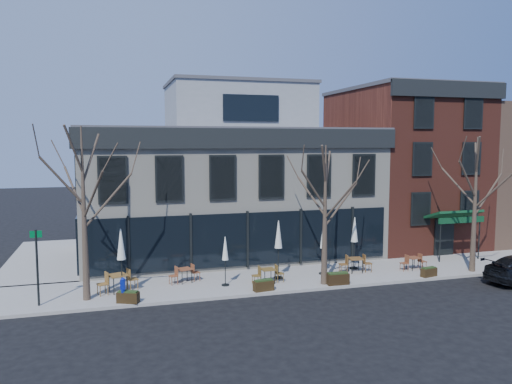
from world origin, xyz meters
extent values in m
plane|color=black|center=(0.00, 0.00, 0.00)|extent=(120.00, 120.00, 0.00)
cube|color=gray|center=(3.25, -2.15, 0.07)|extent=(33.50, 4.70, 0.15)
cube|color=gray|center=(-11.25, 6.00, 0.07)|extent=(4.50, 12.00, 0.15)
cube|color=beige|center=(0.00, 5.00, 4.00)|extent=(18.00, 10.00, 8.00)
cube|color=#47474C|center=(0.00, 5.00, 8.05)|extent=(18.30, 10.30, 0.30)
cube|color=black|center=(0.00, -0.12, 7.55)|extent=(18.30, 0.25, 1.10)
cube|color=black|center=(-9.12, 5.00, 7.55)|extent=(0.25, 10.30, 1.10)
cube|color=black|center=(0.00, -0.06, 1.90)|extent=(17.20, 0.12, 3.00)
cube|color=black|center=(-9.06, 4.00, 1.90)|extent=(0.12, 7.50, 3.00)
cube|color=gray|center=(1.00, 6.00, 9.60)|extent=(9.00, 6.50, 3.00)
cube|color=maroon|center=(13.00, 5.00, 5.50)|extent=(8.00, 10.00, 11.00)
cube|color=#47474C|center=(13.00, 5.00, 11.05)|extent=(8.20, 10.20, 0.25)
cube|color=black|center=(13.00, -0.12, 10.60)|extent=(8.20, 0.25, 1.00)
cube|color=#0C381C|center=(13.00, -0.85, 2.90)|extent=(3.20, 1.66, 0.67)
cube|color=black|center=(13.00, -0.05, 1.25)|extent=(1.40, 0.10, 2.50)
cube|color=#8C664C|center=(23.00, 6.00, 5.00)|extent=(12.00, 12.00, 10.00)
cone|color=#382B21|center=(-8.50, -3.20, 4.11)|extent=(0.34, 0.34, 7.92)
cylinder|color=#382B21|center=(-7.43, -3.01, 4.68)|extent=(2.23, 0.50, 2.48)
cylinder|color=#382B21|center=(-8.95, -2.23, 5.14)|extent=(1.03, 2.05, 2.14)
cylinder|color=#382B21|center=(-9.34, -3.51, 5.65)|extent=(1.80, 0.75, 2.21)
cylinder|color=#382B21|center=(-8.05, -4.16, 5.05)|extent=(1.03, 2.04, 2.28)
cone|color=#382B21|center=(3.00, -3.90, 3.67)|extent=(0.34, 0.34, 7.04)
cylinder|color=#382B21|center=(3.95, -3.73, 4.18)|extent=(2.00, 0.46, 2.21)
cylinder|color=#382B21|center=(2.60, -3.04, 4.59)|extent=(0.93, 1.84, 1.91)
cylinder|color=#382B21|center=(2.25, -4.17, 5.04)|extent=(1.61, 0.68, 1.97)
cylinder|color=#382B21|center=(3.40, -4.76, 4.51)|extent=(0.93, 1.83, 2.03)
cone|color=#382B21|center=(12.00, -3.90, 3.89)|extent=(0.34, 0.34, 7.48)
cylinder|color=#382B21|center=(13.01, -3.72, 4.43)|extent=(2.12, 0.48, 2.35)
cylinder|color=#382B21|center=(11.57, -2.99, 4.86)|extent=(0.98, 1.94, 2.03)
cylinder|color=#382B21|center=(11.20, -4.19, 5.35)|extent=(1.71, 0.71, 2.09)
cylinder|color=#382B21|center=(12.42, -4.81, 4.78)|extent=(0.98, 1.94, 2.16)
cylinder|color=black|center=(-10.50, -3.50, 1.85)|extent=(0.10, 0.10, 3.40)
cube|color=#005926|center=(-10.50, -3.50, 3.35)|extent=(0.50, 0.04, 0.30)
cylinder|color=#0C1D9C|center=(-6.91, -4.20, 0.47)|extent=(0.18, 0.18, 0.64)
cube|color=#0C1D9C|center=(-6.91, -4.20, 1.02)|extent=(0.24, 0.22, 0.46)
cone|color=#0C1D9C|center=(-6.91, -4.20, 1.29)|extent=(0.24, 0.24, 0.11)
cube|color=brown|center=(-7.11, -2.42, 0.99)|extent=(1.03, 1.03, 0.05)
cylinder|color=black|center=(-7.30, -2.83, 0.56)|extent=(0.05, 0.05, 0.83)
cylinder|color=black|center=(-6.70, -2.61, 0.56)|extent=(0.05, 0.05, 0.83)
cylinder|color=black|center=(-7.52, -2.22, 0.56)|extent=(0.05, 0.05, 0.83)
cylinder|color=black|center=(-6.91, -2.01, 0.56)|extent=(0.05, 0.05, 0.83)
cube|color=brown|center=(-3.79, -1.67, 0.86)|extent=(0.85, 0.85, 0.04)
cylinder|color=black|center=(-3.96, -2.01, 0.50)|extent=(0.04, 0.04, 0.70)
cylinder|color=black|center=(-3.45, -1.85, 0.50)|extent=(0.04, 0.04, 0.70)
cylinder|color=black|center=(-4.13, -1.49, 0.50)|extent=(0.04, 0.04, 0.70)
cylinder|color=black|center=(-3.61, -1.33, 0.50)|extent=(0.04, 0.04, 0.70)
cube|color=brown|center=(0.30, -2.95, 0.87)|extent=(0.72, 0.72, 0.04)
cylinder|color=black|center=(0.04, -3.24, 0.50)|extent=(0.04, 0.04, 0.71)
cylinder|color=black|center=(0.59, -3.21, 0.50)|extent=(0.04, 0.04, 0.71)
cylinder|color=black|center=(0.01, -2.70, 0.50)|extent=(0.04, 0.04, 0.71)
cylinder|color=black|center=(0.56, -2.67, 0.50)|extent=(0.04, 0.04, 0.71)
cube|color=brown|center=(5.58, -2.32, 0.93)|extent=(0.84, 0.84, 0.04)
cylinder|color=black|center=(5.25, -2.58, 0.53)|extent=(0.04, 0.04, 0.77)
cylinder|color=black|center=(5.84, -2.66, 0.53)|extent=(0.04, 0.04, 0.77)
cylinder|color=black|center=(5.33, -1.98, 0.53)|extent=(0.04, 0.04, 0.77)
cylinder|color=black|center=(5.92, -2.06, 0.53)|extent=(0.04, 0.04, 0.77)
cube|color=brown|center=(9.00, -2.73, 0.85)|extent=(0.72, 0.72, 0.04)
cylinder|color=black|center=(8.75, -3.01, 0.49)|extent=(0.04, 0.04, 0.69)
cylinder|color=black|center=(9.29, -2.97, 0.49)|extent=(0.04, 0.04, 0.69)
cylinder|color=black|center=(8.71, -2.48, 0.49)|extent=(0.04, 0.04, 0.69)
cylinder|color=black|center=(9.25, -2.44, 0.49)|extent=(0.04, 0.04, 0.69)
cylinder|color=black|center=(-6.92, -2.67, 0.18)|extent=(0.50, 0.50, 0.07)
cylinder|color=black|center=(-6.92, -2.67, 1.40)|extent=(0.06, 0.06, 2.50)
cone|color=silver|center=(-6.92, -2.67, 2.54)|extent=(0.41, 0.41, 1.48)
cylinder|color=black|center=(-1.90, -2.79, 0.18)|extent=(0.40, 0.40, 0.05)
cylinder|color=black|center=(-1.90, -2.79, 1.15)|extent=(0.05, 0.05, 2.00)
cone|color=silver|center=(-1.90, -2.79, 2.06)|extent=(0.33, 0.33, 1.18)
cylinder|color=black|center=(1.10, -2.26, 0.18)|extent=(0.50, 0.50, 0.07)
cylinder|color=black|center=(1.10, -2.26, 1.39)|extent=(0.06, 0.06, 2.48)
cone|color=silver|center=(1.10, -2.26, 2.51)|extent=(0.41, 0.41, 1.46)
cylinder|color=black|center=(3.71, -2.15, 0.18)|extent=(0.44, 0.44, 0.06)
cylinder|color=black|center=(3.71, -2.15, 1.25)|extent=(0.05, 0.05, 2.20)
cone|color=silver|center=(3.71, -2.15, 2.25)|extent=(0.36, 0.36, 1.30)
cylinder|color=black|center=(5.89, -1.56, 0.18)|extent=(0.47, 0.47, 0.06)
cylinder|color=black|center=(5.89, -1.56, 1.34)|extent=(0.05, 0.05, 2.37)
cone|color=silver|center=(5.89, -1.56, 2.41)|extent=(0.39, 0.39, 1.40)
cube|color=black|center=(-6.70, -4.20, 0.39)|extent=(1.05, 0.75, 0.49)
cube|color=#1E3314|center=(-6.70, -4.20, 0.66)|extent=(0.93, 0.64, 0.08)
cube|color=#312310|center=(-0.31, -4.17, 0.40)|extent=(1.03, 0.52, 0.49)
cube|color=#1E3314|center=(-0.31, -4.17, 0.66)|extent=(0.92, 0.43, 0.08)
cube|color=black|center=(3.62, -4.20, 0.43)|extent=(1.13, 0.48, 0.56)
cube|color=#1E3314|center=(3.62, -4.20, 0.73)|extent=(1.01, 0.39, 0.09)
cube|color=#302210|center=(8.98, -4.20, 0.38)|extent=(0.96, 0.54, 0.45)
cube|color=#1E3314|center=(8.98, -4.20, 0.62)|extent=(0.86, 0.45, 0.07)
camera|label=1|loc=(-7.28, -26.75, 7.36)|focal=35.00mm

